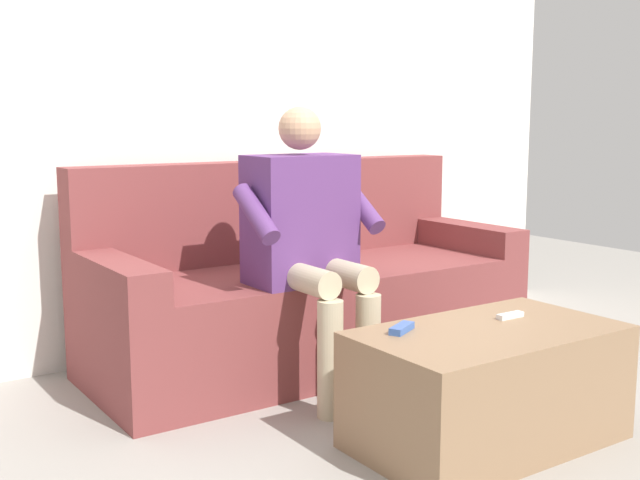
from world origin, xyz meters
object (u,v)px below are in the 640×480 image
(couch, at_px, (305,294))
(person_solo_seated, at_px, (308,233))
(coffee_table, at_px, (487,386))
(remote_white, at_px, (510,316))
(remote_blue, at_px, (402,328))

(couch, distance_m, person_solo_seated, 0.57)
(coffee_table, xyz_separation_m, remote_white, (-0.17, -0.06, 0.22))
(remote_white, bearing_deg, couch, -81.37)
(couch, height_order, coffee_table, couch)
(remote_white, height_order, remote_blue, remote_blue)
(couch, bearing_deg, remote_blue, 75.05)
(coffee_table, relative_size, remote_white, 8.22)
(person_solo_seated, bearing_deg, remote_white, 118.87)
(remote_white, bearing_deg, coffee_table, 19.68)
(couch, bearing_deg, person_solo_seated, 58.62)
(couch, relative_size, coffee_table, 2.18)
(couch, xyz_separation_m, coffee_table, (0.00, 1.17, -0.11))
(coffee_table, height_order, remote_white, remote_white)
(coffee_table, relative_size, remote_blue, 7.38)
(coffee_table, bearing_deg, remote_white, -160.13)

